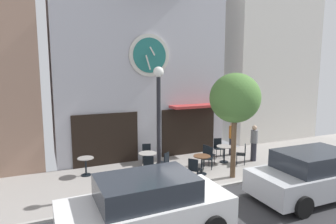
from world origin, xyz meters
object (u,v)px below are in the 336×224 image
object	(u,v)px
cafe_table_near_curb	(148,158)
cafe_chair_facing_street	(218,146)
cafe_table_near_door	(86,164)
cafe_chair_facing_wall	(243,153)
cafe_chair_outer	(208,156)
cafe_chair_corner	(147,152)
street_tree	(235,99)
parked_car_white	(147,207)
parked_car_silver	(313,174)
cafe_chair_under_awning	(164,162)
cafe_chair_by_entrance	(194,168)
cafe_chair_near_lamp	(208,153)
pedestrian_grey	(254,143)
cafe_table_rightmost	(202,161)
cafe_table_center_right	(224,151)
street_lamp	(159,128)
pedestrian_orange	(232,138)
cafe_chair_mid_row	(149,165)

from	to	relation	value
cafe_table_near_curb	cafe_chair_facing_street	xyz separation A→B (m)	(3.77, 0.38, -0.02)
cafe_chair_facing_street	cafe_table_near_door	bearing A→B (deg)	179.46
cafe_table_near_door	cafe_chair_facing_wall	world-z (taller)	cafe_chair_facing_wall
cafe_chair_outer	cafe_chair_corner	size ratio (longest dim) A/B	1.00
street_tree	parked_car_white	distance (m)	5.56
cafe_chair_facing_street	parked_car_silver	distance (m)	5.01
cafe_chair_under_awning	cafe_chair_by_entrance	distance (m)	1.36
street_tree	cafe_chair_near_lamp	bearing A→B (deg)	93.39
cafe_chair_facing_wall	pedestrian_grey	size ratio (longest dim) A/B	0.54
street_tree	cafe_table_near_curb	distance (m)	4.32
cafe_table_near_door	cafe_chair_outer	size ratio (longest dim) A/B	0.81
parked_car_silver	cafe_table_rightmost	bearing A→B (deg)	125.11
street_tree	cafe_table_near_door	distance (m)	6.38
cafe_chair_under_awning	cafe_chair_by_entrance	bearing A→B (deg)	-58.39
cafe_table_rightmost	cafe_table_center_right	xyz separation A→B (m)	(1.73, 0.90, -0.00)
street_tree	cafe_chair_by_entrance	world-z (taller)	street_tree
street_tree	pedestrian_grey	xyz separation A→B (m)	(2.16, 1.32, -2.24)
cafe_table_near_door	cafe_chair_by_entrance	xyz separation A→B (m)	(3.62, -2.32, 0.04)
cafe_table_near_door	parked_car_silver	bearing A→B (deg)	-37.49
cafe_table_near_curb	parked_car_silver	world-z (taller)	parked_car_silver
cafe_chair_facing_wall	parked_car_white	xyz separation A→B (m)	(-5.82, -3.49, 0.23)
street_lamp	pedestrian_grey	size ratio (longest dim) A/B	2.57
cafe_table_center_right	cafe_chair_facing_street	size ratio (longest dim) A/B	0.84
cafe_table_rightmost	pedestrian_grey	bearing A→B (deg)	10.08
pedestrian_grey	cafe_chair_outer	bearing A→B (deg)	-179.85
cafe_table_near_curb	cafe_chair_corner	distance (m)	0.83
cafe_chair_facing_street	pedestrian_orange	xyz separation A→B (m)	(0.82, 0.02, 0.33)
parked_car_silver	cafe_chair_outer	bearing A→B (deg)	113.46
cafe_chair_facing_wall	pedestrian_orange	xyz separation A→B (m)	(0.44, 1.39, 0.33)
parked_car_silver	pedestrian_grey	bearing A→B (deg)	77.90
cafe_table_center_right	street_tree	bearing A→B (deg)	-114.94
cafe_table_near_door	cafe_chair_mid_row	world-z (taller)	cafe_chair_mid_row
street_lamp	cafe_chair_corner	bearing A→B (deg)	79.16
cafe_table_rightmost	parked_car_silver	xyz separation A→B (m)	(2.30, -3.27, 0.22)
parked_car_white	cafe_chair_by_entrance	bearing A→B (deg)	42.70
cafe_chair_facing_wall	cafe_chair_corner	xyz separation A→B (m)	(-3.91, 1.78, 0.00)
cafe_chair_facing_wall	cafe_chair_facing_street	distance (m)	1.43
cafe_chair_outer	cafe_chair_facing_street	size ratio (longest dim) A/B	1.00
cafe_chair_corner	pedestrian_orange	xyz separation A→B (m)	(4.35, -0.39, 0.33)
pedestrian_orange	parked_car_silver	world-z (taller)	pedestrian_orange
cafe_chair_outer	pedestrian_orange	bearing A→B (deg)	29.32
parked_car_white	pedestrian_grey	bearing A→B (deg)	29.23
cafe_chair_facing_wall	cafe_chair_by_entrance	bearing A→B (deg)	-163.54
street_tree	cafe_chair_outer	xyz separation A→B (m)	(-0.31, 1.31, -2.57)
cafe_chair_corner	cafe_chair_mid_row	distance (m)	1.68
cafe_chair_facing_street	parked_car_silver	world-z (taller)	parked_car_silver
street_lamp	pedestrian_grey	bearing A→B (deg)	12.16
cafe_chair_by_entrance	pedestrian_grey	bearing A→B (deg)	16.05
cafe_chair_under_awning	cafe_chair_facing_wall	bearing A→B (deg)	-4.22
cafe_table_near_door	cafe_chair_by_entrance	bearing A→B (deg)	-32.58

